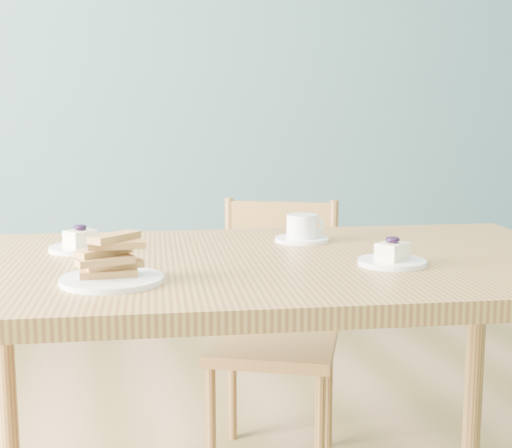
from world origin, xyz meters
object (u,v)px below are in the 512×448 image
dining_chair (275,332)px  coffee_cup (302,230)px  dining_table (272,292)px  biscotti_plate (112,267)px  cheesecake_plate_far (81,244)px  cheesecake_plate_near (392,258)px

dining_chair → coffee_cup: 0.54m
dining_table → biscotti_plate: bearing=-151.8°
dining_table → biscotti_plate: 0.40m
cheesecake_plate_far → cheesecake_plate_near: bearing=-26.9°
dining_table → cheesecake_plate_near: size_ratio=10.45×
dining_table → cheesecake_plate_near: 0.28m
cheesecake_plate_near → biscotti_plate: size_ratio=0.73×
coffee_cup → cheesecake_plate_near: bearing=-78.0°
biscotti_plate → dining_chair: bearing=53.8°
dining_chair → cheesecake_plate_far: cheesecake_plate_far is taller
dining_chair → coffee_cup: coffee_cup is taller
cheesecake_plate_far → biscotti_plate: bearing=-80.8°
biscotti_plate → coffee_cup: bearing=34.6°
coffee_cup → cheesecake_plate_far: bearing=173.5°
cheesecake_plate_near → coffee_cup: size_ratio=1.07×
cheesecake_plate_near → biscotti_plate: 0.59m
dining_chair → cheesecake_plate_near: (0.07, -0.69, 0.37)m
dining_table → coffee_cup: bearing=61.3°
cheesecake_plate_far → dining_chair: bearing=32.4°
dining_chair → dining_table: bearing=-82.0°
dining_chair → biscotti_plate: bearing=-102.1°
cheesecake_plate_near → coffee_cup: (-0.10, 0.32, 0.01)m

